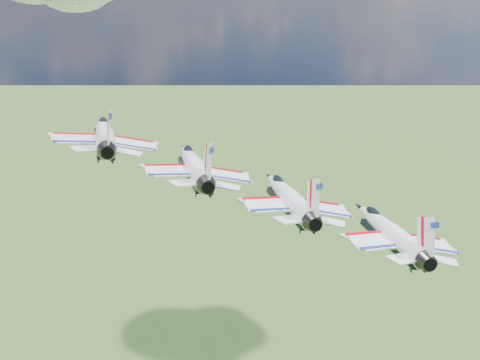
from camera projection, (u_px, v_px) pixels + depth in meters
jet_0 at (104, 134)px, 70.83m from camera, size 17.54×20.53×6.97m
jet_1 at (193, 164)px, 68.84m from camera, size 17.54×20.53×6.97m
jet_2 at (288, 196)px, 66.86m from camera, size 17.54×20.53×6.97m
jet_3 at (388, 231)px, 64.88m from camera, size 17.54×20.53×6.97m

